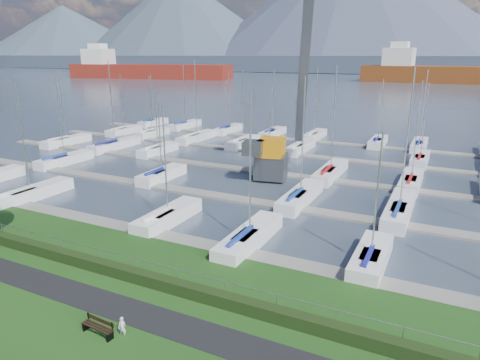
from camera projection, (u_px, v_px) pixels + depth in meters
The scene contains 13 objects.
path at pixel (114, 306), 22.54m from camera, with size 160.00×2.00×0.04m, color black.
water at pixel (428, 78), 248.99m from camera, with size 800.00×540.00×0.20m, color #3B4757.
hedge at pixel (145, 278), 24.68m from camera, with size 80.00×0.70×0.70m, color black.
fence at pixel (149, 262), 24.78m from camera, with size 0.04×0.04×80.00m, color gray.
foothill at pixel (435, 64), 307.43m from camera, with size 900.00×80.00×12.00m, color #3E495B.
mountains at pixel (455, 12), 357.07m from camera, with size 1190.00×360.00×115.00m.
docks at pixel (296, 176), 47.56m from camera, with size 90.00×41.60×0.25m.
bench_right at pixel (98, 327), 20.16m from camera, with size 1.83×0.55×0.85m.
person at pixel (122, 325), 20.10m from camera, with size 0.40×0.26×1.09m, color silver.
crane at pixel (280, 127), 45.78m from camera, with size 6.72×13.18×22.35m.
cargo_ship_west at pixel (143, 71), 244.14m from camera, with size 95.72×32.75×21.50m.
cargo_ship_mid at pixel (473, 75), 199.07m from camera, with size 110.30×21.95×21.50m.
sailboat_fleet at pixel (292, 122), 49.29m from camera, with size 73.91×49.35×12.76m.
Camera 1 is at (14.68, -17.78, 12.75)m, focal length 32.00 mm.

